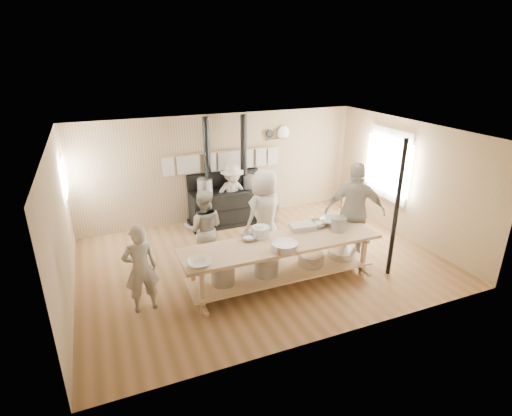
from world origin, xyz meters
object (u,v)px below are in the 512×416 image
Objects in this scene: stove at (227,203)px; chair at (352,220)px; prep_table at (281,258)px; cook_center at (265,214)px; cook_far_left at (141,269)px; cook_right at (355,212)px; roasting_pan at (302,227)px; cook_left at (204,229)px; cook_by_window at (233,195)px.

stove is 3.00m from chair.
prep_table is (-0.00, -3.02, -0.00)m from stove.
cook_center reaches higher than chair.
cook_far_left is 5.16m from chair.
stove is 1.30× the size of cook_right.
cook_left is at bearing 152.70° from roasting_pan.
cook_by_window is (-0.08, 1.74, -0.17)m from cook_center.
roasting_pan is at bearing 172.12° from cook_left.
cook_by_window is at bearing -137.16° from cook_far_left.
stove is at bearing 89.96° from prep_table.
roasting_pan is (-1.19, -0.04, -0.10)m from cook_right.
chair is at bearing -95.34° from cook_right.
stove reaches higher than cook_right.
cook_left is at bearing 13.89° from cook_right.
roasting_pan reaches higher than prep_table.
prep_table is at bearing 41.65° from cook_right.
stove is 1.66× the size of cook_left.
stove is at bearing -105.13° from cook_center.
stove reaches higher than cook_left.
cook_far_left is 0.81× the size of cook_center.
cook_right is (1.78, 0.37, 0.48)m from prep_table.
cook_by_window is at bearing 88.30° from prep_table.
roasting_pan is at bearing -77.71° from stove.
stove is 1.40× the size of cook_center.
cook_left reaches higher than cook_far_left.
cook_far_left is at bearing -169.93° from chair.
cook_left is 1.87m from roasting_pan.
chair reaches higher than prep_table.
chair is (0.79, 1.12, -0.74)m from cook_right.
cook_center is 4.03× the size of roasting_pan.
cook_center reaches higher than cook_left.
stove is 1.96m from cook_center.
cook_far_left is at bearing -133.50° from cook_by_window.
prep_table is at bearing -150.69° from roasting_pan.
cook_center is at bearing -85.27° from stove.
prep_table is at bearing 171.69° from cook_far_left.
prep_table is at bearing 151.52° from cook_left.
cook_right is (4.18, 0.21, 0.25)m from cook_far_left.
cook_by_window is 3.30× the size of roasting_pan.
cook_right reaches higher than cook_center.
chair is at bearing -169.44° from cook_far_left.
roasting_pan is at bearing -79.54° from cook_by_window.
cook_left is 2.98m from cook_right.
prep_table is 2.41m from cook_far_left.
cook_right reaches higher than cook_by_window.
cook_far_left is 0.96× the size of cook_left.
cook_far_left is at bearing 0.54° from cook_center.
prep_table is 2.40× the size of cook_far_left.
cook_right reaches higher than cook_left.
stove is 0.72× the size of prep_table.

